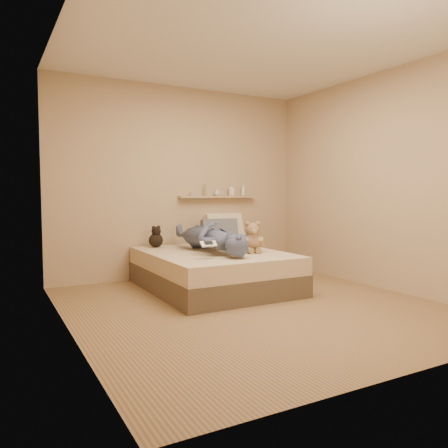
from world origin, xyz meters
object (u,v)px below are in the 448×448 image
game_console (209,244)px  person (211,237)px  bed (213,270)px  teddy_bear (252,239)px  pillow_cream (224,228)px  pillow_grey (220,232)px  dark_plush (156,238)px  wall_shelf (218,197)px

game_console → person: 0.59m
bed → game_console: size_ratio=10.30×
bed → teddy_bear: bearing=-36.1°
teddy_bear → pillow_cream: bearing=78.7°
bed → teddy_bear: 0.61m
game_console → pillow_cream: bearing=55.5°
pillow_grey → bed: bearing=-123.6°
game_console → person: size_ratio=0.12×
dark_plush → person: 0.83m
person → game_console: bearing=62.9°
game_console → pillow_grey: bearing=57.2°
bed → dark_plush: dark_plush is taller
teddy_bear → dark_plush: size_ratio=1.32×
person → dark_plush: bearing=-56.2°
teddy_bear → person: (-0.41, 0.29, 0.03)m
teddy_bear → pillow_cream: size_ratio=0.68×
pillow_cream → pillow_grey: size_ratio=1.10×
game_console → teddy_bear: bearing=17.7°
dark_plush → wall_shelf: (1.01, 0.19, 0.53)m
pillow_cream → pillow_grey: pillow_cream is taller
pillow_cream → person: (-0.63, -0.82, -0.02)m
teddy_bear → person: 0.50m
bed → pillow_cream: (0.61, 0.83, 0.43)m
pillow_grey → person: 0.83m
teddy_bear → dark_plush: 1.31m
teddy_bear → wall_shelf: bearing=82.1°
game_console → bed: bearing=58.4°
dark_plush → pillow_cream: 1.07m
game_console → wall_shelf: size_ratio=0.15×
teddy_bear → pillow_cream: (0.22, 1.11, 0.05)m
game_console → wall_shelf: bearing=58.7°
teddy_bear → pillow_grey: teddy_bear is taller
game_console → teddy_bear: 0.73m
bed → pillow_grey: pillow_grey is taller
bed → game_console: (-0.31, -0.50, 0.39)m
bed → dark_plush: (-0.46, 0.72, 0.35)m
pillow_grey → wall_shelf: (0.09, 0.22, 0.48)m
dark_plush → teddy_bear: bearing=-49.9°
game_console → dark_plush: dark_plush is taller
dark_plush → person: person is taller
dark_plush → wall_shelf: 1.15m
game_console → pillow_grey: pillow_grey is taller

